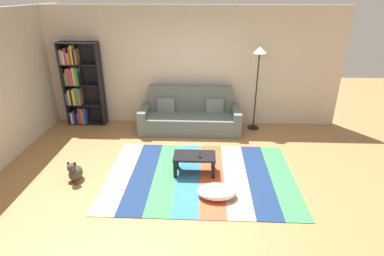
{
  "coord_description": "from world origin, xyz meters",
  "views": [
    {
      "loc": [
        0.31,
        -4.52,
        2.96
      ],
      "look_at": [
        0.08,
        0.66,
        0.65
      ],
      "focal_mm": 28.85,
      "sensor_mm": 36.0,
      "label": 1
    }
  ],
  "objects_px": {
    "bookshelf": "(79,86)",
    "standing_lamp": "(259,61)",
    "pouf": "(217,192)",
    "coffee_table": "(195,159)",
    "dog": "(75,172)",
    "couch": "(190,116)",
    "tv_remote": "(200,155)"
  },
  "relations": [
    {
      "from": "coffee_table",
      "to": "standing_lamp",
      "type": "relative_size",
      "value": 0.39
    },
    {
      "from": "coffee_table",
      "to": "tv_remote",
      "type": "distance_m",
      "value": 0.12
    },
    {
      "from": "pouf",
      "to": "dog",
      "type": "distance_m",
      "value": 2.41
    },
    {
      "from": "dog",
      "to": "standing_lamp",
      "type": "height_order",
      "value": "standing_lamp"
    },
    {
      "from": "couch",
      "to": "tv_remote",
      "type": "bearing_deg",
      "value": -82.16
    },
    {
      "from": "couch",
      "to": "bookshelf",
      "type": "bearing_deg",
      "value": 173.86
    },
    {
      "from": "coffee_table",
      "to": "pouf",
      "type": "relative_size",
      "value": 1.2
    },
    {
      "from": "couch",
      "to": "dog",
      "type": "bearing_deg",
      "value": -130.16
    },
    {
      "from": "bookshelf",
      "to": "pouf",
      "type": "bearing_deg",
      "value": -41.94
    },
    {
      "from": "pouf",
      "to": "dog",
      "type": "bearing_deg",
      "value": 171.19
    },
    {
      "from": "bookshelf",
      "to": "standing_lamp",
      "type": "bearing_deg",
      "value": -1.53
    },
    {
      "from": "bookshelf",
      "to": "standing_lamp",
      "type": "height_order",
      "value": "bookshelf"
    },
    {
      "from": "bookshelf",
      "to": "dog",
      "type": "bearing_deg",
      "value": -72.65
    },
    {
      "from": "dog",
      "to": "tv_remote",
      "type": "bearing_deg",
      "value": 8.02
    },
    {
      "from": "coffee_table",
      "to": "standing_lamp",
      "type": "distance_m",
      "value": 2.74
    },
    {
      "from": "couch",
      "to": "bookshelf",
      "type": "height_order",
      "value": "bookshelf"
    },
    {
      "from": "bookshelf",
      "to": "standing_lamp",
      "type": "xyz_separation_m",
      "value": [
        4.09,
        -0.11,
        0.63
      ]
    },
    {
      "from": "coffee_table",
      "to": "pouf",
      "type": "distance_m",
      "value": 0.81
    },
    {
      "from": "couch",
      "to": "coffee_table",
      "type": "distance_m",
      "value": 1.87
    },
    {
      "from": "couch",
      "to": "coffee_table",
      "type": "bearing_deg",
      "value": -84.82
    },
    {
      "from": "coffee_table",
      "to": "standing_lamp",
      "type": "bearing_deg",
      "value": 57.22
    },
    {
      "from": "dog",
      "to": "pouf",
      "type": "bearing_deg",
      "value": -8.81
    },
    {
      "from": "pouf",
      "to": "standing_lamp",
      "type": "distance_m",
      "value": 3.24
    },
    {
      "from": "coffee_table",
      "to": "dog",
      "type": "distance_m",
      "value": 2.04
    },
    {
      "from": "dog",
      "to": "tv_remote",
      "type": "height_order",
      "value": "dog"
    },
    {
      "from": "coffee_table",
      "to": "standing_lamp",
      "type": "height_order",
      "value": "standing_lamp"
    },
    {
      "from": "coffee_table",
      "to": "dog",
      "type": "xyz_separation_m",
      "value": [
        -2.01,
        -0.32,
        -0.13
      ]
    },
    {
      "from": "bookshelf",
      "to": "tv_remote",
      "type": "xyz_separation_m",
      "value": [
        2.87,
        -2.17,
        -0.57
      ]
    },
    {
      "from": "bookshelf",
      "to": "tv_remote",
      "type": "height_order",
      "value": "bookshelf"
    },
    {
      "from": "dog",
      "to": "couch",
      "type": "bearing_deg",
      "value": 49.84
    },
    {
      "from": "standing_lamp",
      "to": "couch",
      "type": "bearing_deg",
      "value": -173.36
    },
    {
      "from": "bookshelf",
      "to": "standing_lamp",
      "type": "distance_m",
      "value": 4.14
    }
  ]
}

